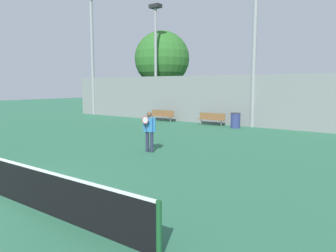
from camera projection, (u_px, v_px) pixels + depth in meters
tennis_player at (149, 129)px, 13.30m from camera, size 0.61×0.42×1.66m
bench_courtside_near at (212, 118)px, 22.20m from camera, size 1.94×0.40×0.85m
bench_courtside_far at (162, 114)px, 24.72m from camera, size 2.09×0.40×0.85m
light_pole_near_left at (92, 49)px, 29.84m from camera, size 0.90×0.60×10.70m
light_pole_far_right at (156, 48)px, 25.74m from camera, size 0.90×0.60×8.94m
light_pole_center_back at (255, 21)px, 20.61m from camera, size 0.90×0.60×11.97m
trash_bin at (235, 120)px, 20.89m from camera, size 0.63×0.63×0.98m
back_fence at (252, 101)px, 21.29m from camera, size 34.12×0.06×3.41m
tree_green_broad at (162, 59)px, 28.74m from camera, size 4.81×4.81×7.44m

